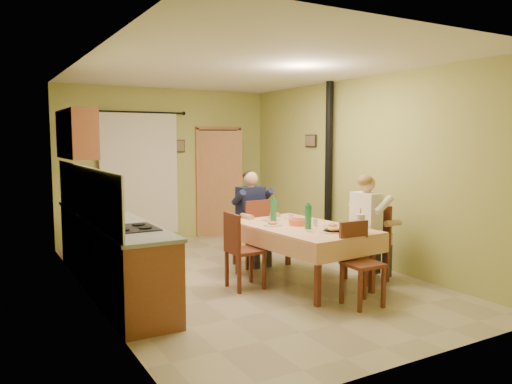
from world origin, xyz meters
TOP-DOWN VIEW (x-y plane):
  - floor at (0.00, 0.00)m, footprint 4.00×6.00m
  - room_shell at (0.00, 0.00)m, footprint 4.04×6.04m
  - kitchen_run at (-1.71, 0.40)m, footprint 0.64×3.64m
  - upper_cabinets at (-1.82, 1.70)m, footprint 0.35×1.40m
  - curtain at (-0.55, 2.90)m, footprint 1.70×0.07m
  - doorway at (1.03, 2.89)m, footprint 0.96×0.41m
  - dining_table at (0.52, -0.60)m, footprint 1.31×2.02m
  - tableware at (0.55, -0.70)m, footprint 0.84×1.57m
  - chair_far at (0.41, 0.49)m, footprint 0.45×0.45m
  - chair_near at (0.61, -1.68)m, footprint 0.40×0.40m
  - chair_right at (1.37, -0.94)m, footprint 0.46×0.46m
  - chair_left at (-0.23, -0.44)m, footprint 0.42×0.42m
  - man_far at (0.41, 0.51)m, footprint 0.59×0.47m
  - man_right at (1.35, -0.94)m, footprint 0.47×0.59m
  - stove_flue at (1.90, 0.60)m, footprint 0.24×0.24m
  - picture_back at (0.25, 2.97)m, footprint 0.19×0.03m
  - picture_right at (1.97, 1.20)m, footprint 0.03×0.31m

SIDE VIEW (x-z plane):
  - floor at x=0.00m, z-range -0.01..0.01m
  - chair_near at x=0.61m, z-range -0.18..0.76m
  - chair_left at x=-0.23m, z-range -0.19..0.78m
  - chair_far at x=0.41m, z-range -0.21..0.79m
  - chair_right at x=1.37m, z-range -0.21..0.80m
  - dining_table at x=0.52m, z-range 0.00..0.76m
  - kitchen_run at x=-1.71m, z-range -0.30..1.26m
  - tableware at x=0.55m, z-range 0.66..0.99m
  - man_far at x=0.41m, z-range 0.18..1.57m
  - man_right at x=1.35m, z-range 0.18..1.57m
  - stove_flue at x=1.90m, z-range -0.38..2.42m
  - doorway at x=1.03m, z-range -0.02..2.13m
  - curtain at x=-0.55m, z-range 0.15..2.37m
  - picture_back at x=0.25m, z-range 1.64..1.86m
  - room_shell at x=0.00m, z-range 0.41..3.23m
  - picture_right at x=1.97m, z-range 1.75..1.96m
  - upper_cabinets at x=-1.82m, z-range 1.60..2.30m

